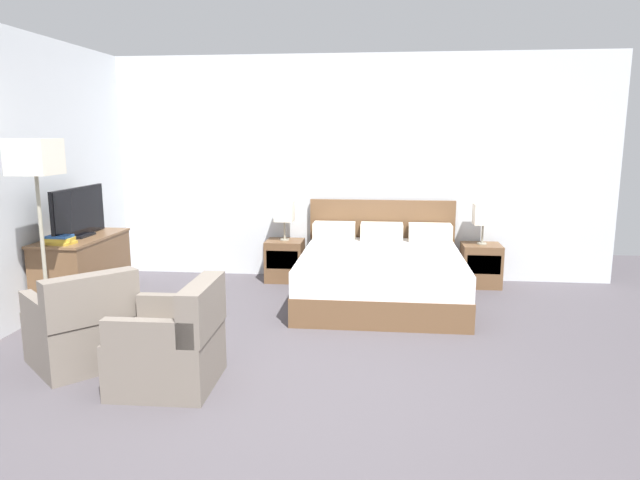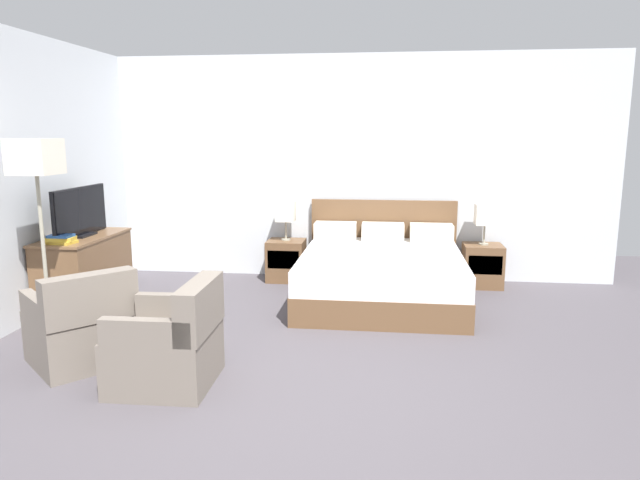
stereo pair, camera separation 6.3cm
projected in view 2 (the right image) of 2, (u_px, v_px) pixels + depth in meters
The scene contains 16 objects.
ground_plane at pixel (289, 400), 3.85m from camera, with size 10.25×10.25×0.00m, color #4C474C.
wall_back at pixel (337, 168), 6.96m from camera, with size 6.64×0.06×2.70m, color silver.
wall_left at pixel (23, 179), 5.30m from camera, with size 0.06×5.22×2.70m, color silver.
bed at pixel (381, 274), 6.12m from camera, with size 1.75×1.96×0.98m.
nightstand_left at pixel (286, 260), 6.95m from camera, with size 0.44×0.40×0.50m.
nightstand_right at pixel (482, 266), 6.67m from camera, with size 0.44×0.40×0.50m.
table_lamp_left at pixel (286, 212), 6.84m from camera, with size 0.22×0.22×0.48m.
table_lamp_right at pixel (485, 215), 6.57m from camera, with size 0.22×0.22×0.48m.
dresser at pixel (85, 271), 5.82m from camera, with size 0.52×1.13×0.75m.
tv at pixel (80, 213), 5.71m from camera, with size 0.18×0.95×0.50m.
book_red_cover at pixel (62, 242), 5.36m from camera, with size 0.25×0.17×0.03m, color gold.
book_blue_cover at pixel (61, 239), 5.35m from camera, with size 0.25×0.16×0.03m, color gold.
book_small_top at pixel (61, 236), 5.35m from camera, with size 0.20×0.16×0.02m, color #234C8E.
armchair_by_window at pixel (82, 328), 4.41m from camera, with size 0.97×0.97×0.76m.
armchair_companion at pixel (170, 346), 4.04m from camera, with size 0.71×0.70×0.76m.
floor_lamp at pixel (36, 170), 4.71m from camera, with size 0.34×0.34×1.73m.
Camera 2 is at (0.64, -3.53, 1.77)m, focal length 32.00 mm.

